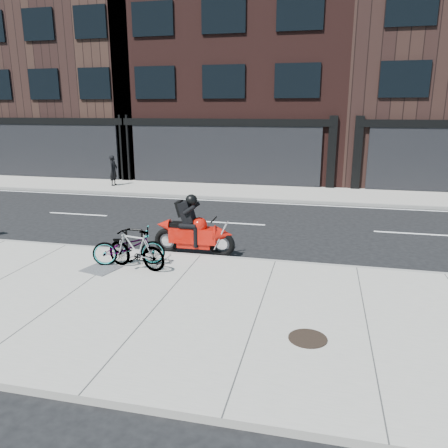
% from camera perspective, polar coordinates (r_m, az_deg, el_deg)
% --- Properties ---
extents(ground, '(120.00, 120.00, 0.00)m').
position_cam_1_polar(ground, '(13.51, -0.80, -1.99)').
color(ground, black).
rests_on(ground, ground).
extents(sidewalk_near, '(60.00, 6.00, 0.13)m').
position_cam_1_polar(sidewalk_near, '(9.02, -8.49, -10.55)').
color(sidewalk_near, gray).
rests_on(sidewalk_near, ground).
extents(sidewalk_far, '(60.00, 3.50, 0.13)m').
position_cam_1_polar(sidewalk_far, '(20.90, 4.25, 4.18)').
color(sidewalk_far, gray).
rests_on(sidewalk_far, ground).
extents(building_midwest, '(10.00, 10.00, 12.00)m').
position_cam_1_polar(building_midwest, '(31.05, -17.02, 18.07)').
color(building_midwest, black).
rests_on(building_midwest, ground).
extents(building_center, '(12.00, 10.00, 14.50)m').
position_cam_1_polar(building_center, '(27.74, 2.46, 21.72)').
color(building_center, black).
rests_on(building_center, ground).
extents(bike_rack, '(0.48, 0.06, 0.81)m').
position_cam_1_polar(bike_rack, '(11.48, -11.62, -2.21)').
color(bike_rack, black).
rests_on(bike_rack, sidewalk_near).
extents(bicycle_front, '(1.88, 1.14, 0.93)m').
position_cam_1_polar(bicycle_front, '(11.07, -12.34, -2.92)').
color(bicycle_front, gray).
rests_on(bicycle_front, sidewalk_near).
extents(bicycle_rear, '(1.69, 0.80, 0.98)m').
position_cam_1_polar(bicycle_rear, '(10.77, -11.43, -3.25)').
color(bicycle_rear, gray).
rests_on(bicycle_rear, sidewalk_near).
extents(motorcycle, '(2.28, 0.49, 1.71)m').
position_cam_1_polar(motorcycle, '(11.88, -3.50, -0.90)').
color(motorcycle, black).
rests_on(motorcycle, ground).
extents(pedestrian, '(0.36, 0.55, 1.52)m').
position_cam_1_polar(pedestrian, '(22.90, -14.24, 6.79)').
color(pedestrian, black).
rests_on(pedestrian, sidewalk_far).
extents(manhole_cover, '(0.78, 0.78, 0.02)m').
position_cam_1_polar(manhole_cover, '(7.77, 10.88, -14.46)').
color(manhole_cover, black).
rests_on(manhole_cover, sidewalk_near).
extents(utility_grate, '(0.92, 0.92, 0.02)m').
position_cam_1_polar(utility_grate, '(11.08, -15.75, -5.65)').
color(utility_grate, '#414143').
rests_on(utility_grate, sidewalk_near).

